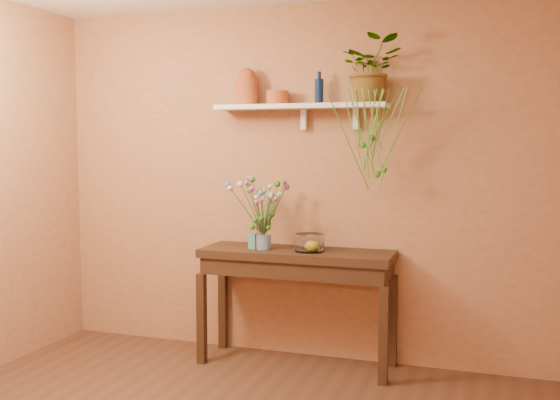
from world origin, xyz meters
TOP-DOWN VIEW (x-y plane):
  - room at (0.00, 0.00)m, footprint 4.04×4.04m
  - sideboard at (0.06, 1.75)m, footprint 1.43×0.46m
  - wall_shelf at (0.06, 1.87)m, footprint 1.30×0.24m
  - terracotta_jug at (-0.38, 1.90)m, footprint 0.20×0.20m
  - terracotta_pot at (-0.13, 1.89)m, footprint 0.20×0.20m
  - blue_bottle at (0.19, 1.90)m, footprint 0.08×0.08m
  - spider_plant at (0.58, 1.87)m, footprint 0.50×0.46m
  - plant_fronds at (0.62, 1.73)m, footprint 0.67×0.31m
  - glass_vase at (-0.18, 1.69)m, footprint 0.11×0.11m
  - bouquet at (-0.19, 1.69)m, footprint 0.45×0.47m
  - glass_bowl at (0.17, 1.72)m, footprint 0.21×0.21m
  - lemon at (0.19, 1.71)m, footprint 0.08×0.08m
  - carton at (-0.26, 1.69)m, footprint 0.07×0.05m

SIDE VIEW (x-z plane):
  - sideboard at x=0.06m, z-range 0.31..1.17m
  - lemon at x=0.19m, z-range 0.87..0.95m
  - carton at x=-0.26m, z-range 0.87..0.98m
  - glass_bowl at x=0.17m, z-range 0.86..0.99m
  - glass_vase at x=-0.18m, z-range 0.85..1.08m
  - bouquet at x=-0.19m, z-range 1.03..1.47m
  - room at x=0.00m, z-range 0.00..2.70m
  - plant_fronds at x=0.62m, z-range 1.31..2.03m
  - wall_shelf at x=0.06m, z-range 1.82..2.01m
  - terracotta_pot at x=-0.13m, z-range 1.94..2.04m
  - blue_bottle at x=0.19m, z-range 1.92..2.15m
  - terracotta_jug at x=-0.38m, z-range 1.93..2.21m
  - spider_plant at x=0.58m, z-range 1.94..2.40m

